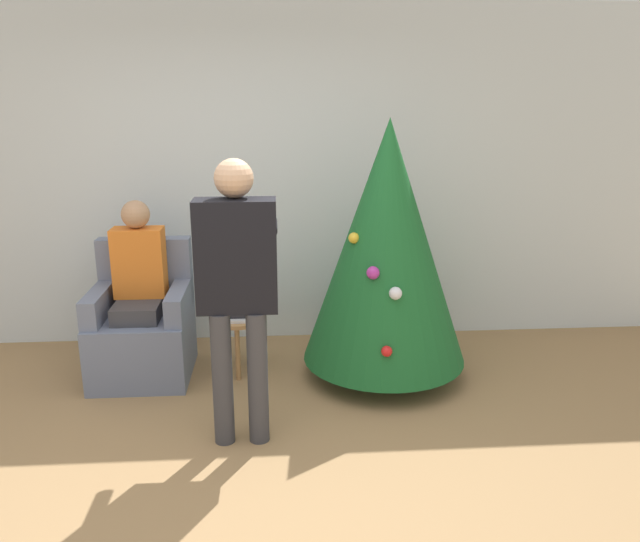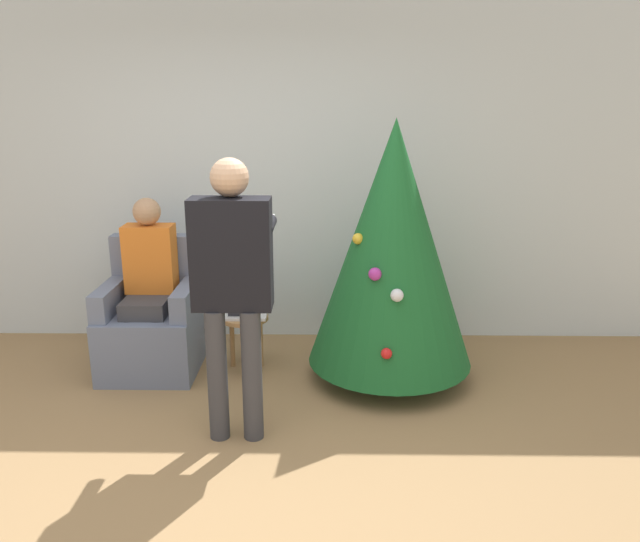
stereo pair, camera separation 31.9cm
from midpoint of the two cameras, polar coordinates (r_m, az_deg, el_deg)
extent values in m
plane|color=#99754C|center=(3.49, -11.59, -19.44)|extent=(14.00, 14.00, 0.00)
cube|color=silver|center=(5.12, -9.31, 8.34)|extent=(8.00, 0.06, 2.70)
cylinder|color=brown|center=(4.67, 3.81, -8.65)|extent=(0.10, 0.10, 0.14)
cone|color=#195B28|center=(4.37, 4.03, 2.51)|extent=(1.17, 1.17, 1.72)
sphere|color=white|center=(4.06, 4.70, -2.08)|extent=(0.09, 0.09, 0.09)
sphere|color=white|center=(4.67, 6.19, 2.33)|extent=(0.11, 0.11, 0.11)
sphere|color=gold|center=(4.20, 0.95, 3.02)|extent=(0.08, 0.08, 0.08)
sphere|color=#B23399|center=(4.08, 2.64, -0.19)|extent=(0.09, 0.09, 0.09)
sphere|color=red|center=(4.07, 3.88, -7.37)|extent=(0.07, 0.07, 0.07)
cube|color=slate|center=(4.80, -17.73, -6.54)|extent=(0.68, 0.71, 0.47)
cube|color=slate|center=(4.91, -17.45, -0.01)|extent=(0.68, 0.14, 0.51)
cube|color=slate|center=(4.77, -21.35, -2.77)|extent=(0.12, 0.64, 0.20)
cube|color=slate|center=(4.63, -14.69, -2.72)|extent=(0.12, 0.64, 0.20)
cylinder|color=#38383D|center=(4.65, -19.50, -7.45)|extent=(0.11, 0.11, 0.47)
cylinder|color=#38383D|center=(4.60, -17.08, -7.49)|extent=(0.11, 0.11, 0.47)
cube|color=#38383D|center=(4.66, -18.17, -3.42)|extent=(0.32, 0.40, 0.12)
cube|color=orange|center=(4.71, -18.07, 0.74)|extent=(0.36, 0.20, 0.50)
sphere|color=tan|center=(4.64, -18.44, 4.92)|extent=(0.20, 0.20, 0.20)
cylinder|color=#38383D|center=(3.74, -11.37, -9.72)|extent=(0.12, 0.12, 0.81)
cylinder|color=#38383D|center=(3.72, -8.19, -9.71)|extent=(0.12, 0.12, 0.81)
cube|color=black|center=(3.54, -10.24, 1.34)|extent=(0.46, 0.20, 0.64)
sphere|color=tan|center=(3.50, -10.52, 8.32)|extent=(0.22, 0.22, 0.22)
cylinder|color=black|center=(3.72, -13.01, 3.92)|extent=(0.08, 0.30, 0.08)
cylinder|color=black|center=(3.68, -7.03, 4.08)|extent=(0.08, 0.30, 0.08)
cube|color=white|center=(3.87, -6.90, 4.65)|extent=(0.04, 0.14, 0.04)
cylinder|color=#A37547|center=(4.62, -9.52, -4.45)|extent=(0.35, 0.35, 0.03)
cylinder|color=#A37547|center=(4.58, -9.53, -7.52)|extent=(0.04, 0.04, 0.40)
cylinder|color=#A37547|center=(4.74, -8.03, -6.62)|extent=(0.04, 0.04, 0.40)
cylinder|color=#A37547|center=(4.76, -10.62, -6.64)|extent=(0.04, 0.04, 0.40)
cube|color=silver|center=(4.61, -9.53, -4.16)|extent=(0.34, 0.25, 0.02)
cube|color=black|center=(4.60, -9.54, -3.90)|extent=(0.22, 0.15, 0.02)
camera|label=1|loc=(0.16, -92.32, -0.66)|focal=35.00mm
camera|label=2|loc=(0.16, 87.68, 0.66)|focal=35.00mm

